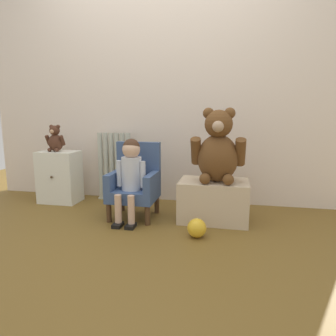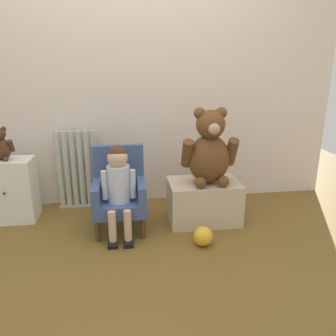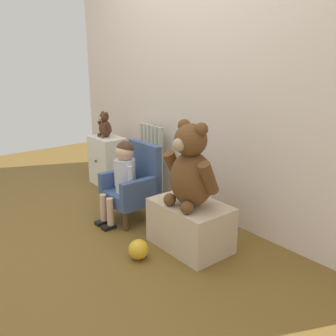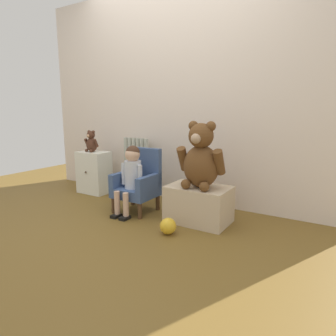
% 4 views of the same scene
% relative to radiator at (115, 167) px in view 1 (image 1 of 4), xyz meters
% --- Properties ---
extents(ground_plane, '(6.00, 6.00, 0.00)m').
position_rel_radiator_xyz_m(ground_plane, '(0.49, -0.98, -0.35)').
color(ground_plane, brown).
extents(back_wall, '(3.80, 0.05, 2.40)m').
position_rel_radiator_xyz_m(back_wall, '(0.49, 0.12, 0.85)').
color(back_wall, beige).
rests_on(back_wall, ground_plane).
extents(radiator, '(0.37, 0.05, 0.71)m').
position_rel_radiator_xyz_m(radiator, '(0.00, 0.00, 0.00)').
color(radiator, '#B5BAAA').
rests_on(radiator, ground_plane).
extents(small_dresser, '(0.39, 0.29, 0.53)m').
position_rel_radiator_xyz_m(small_dresser, '(-0.52, -0.19, -0.09)').
color(small_dresser, white).
rests_on(small_dresser, ground_plane).
extents(child_armchair, '(0.40, 0.38, 0.65)m').
position_rel_radiator_xyz_m(child_armchair, '(0.37, -0.45, -0.05)').
color(child_armchair, '#3C537F').
rests_on(child_armchair, ground_plane).
extents(child_figure, '(0.25, 0.35, 0.69)m').
position_rel_radiator_xyz_m(child_figure, '(0.37, -0.56, 0.10)').
color(child_figure, silver).
rests_on(child_figure, ground_plane).
extents(low_bench, '(0.57, 0.38, 0.34)m').
position_rel_radiator_xyz_m(low_bench, '(1.06, -0.43, -0.18)').
color(low_bench, '#C8B292').
rests_on(low_bench, ground_plane).
extents(large_teddy_bear, '(0.44, 0.31, 0.60)m').
position_rel_radiator_xyz_m(large_teddy_bear, '(1.08, -0.45, 0.26)').
color(large_teddy_bear, brown).
rests_on(large_teddy_bear, low_bench).
extents(small_teddy_bear, '(0.19, 0.14, 0.27)m').
position_rel_radiator_xyz_m(small_teddy_bear, '(-0.55, -0.20, 0.29)').
color(small_teddy_bear, '#4A2A1D').
rests_on(small_teddy_bear, small_dresser).
extents(toy_ball, '(0.14, 0.14, 0.14)m').
position_rel_radiator_xyz_m(toy_ball, '(0.96, -0.82, -0.28)').
color(toy_ball, gold).
rests_on(toy_ball, ground_plane).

